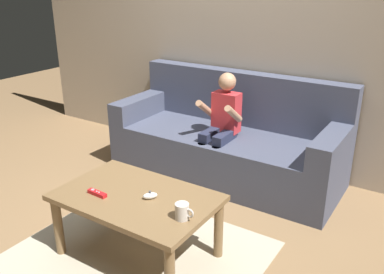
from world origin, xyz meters
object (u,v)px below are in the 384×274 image
person_seated_on_couch (221,123)px  nunchuk_white (150,196)px  game_remote_red_near_edge (97,193)px  coffee_mug (182,211)px  couch (228,142)px  coffee_table (137,204)px

person_seated_on_couch → nunchuk_white: 1.19m
game_remote_red_near_edge → coffee_mug: (0.60, 0.06, 0.04)m
couch → coffee_mug: couch is taller
couch → nunchuk_white: (0.19, -1.36, 0.15)m
couch → coffee_mug: size_ratio=17.34×
person_seated_on_couch → nunchuk_white: bearing=-82.2°
coffee_table → person_seated_on_couch: bearing=92.9°
nunchuk_white → coffee_mug: coffee_mug is taller
nunchuk_white → coffee_table: bearing=-171.5°
couch → coffee_table: (0.09, -1.38, 0.07)m
couch → coffee_table: bearing=-86.4°
coffee_table → coffee_mug: 0.41m
couch → nunchuk_white: couch is taller
person_seated_on_couch → nunchuk_white: size_ratio=10.00×
coffee_table → nunchuk_white: bearing=8.5°
couch → game_remote_red_near_edge: size_ratio=14.48×
person_seated_on_couch → nunchuk_white: (0.16, -1.18, -0.09)m
couch → nunchuk_white: size_ratio=21.13×
person_seated_on_couch → coffee_mug: 1.34m
person_seated_on_couch → coffee_mug: (0.45, -1.26, -0.07)m
coffee_table → nunchuk_white: size_ratio=10.20×
person_seated_on_couch → coffee_table: size_ratio=0.98×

